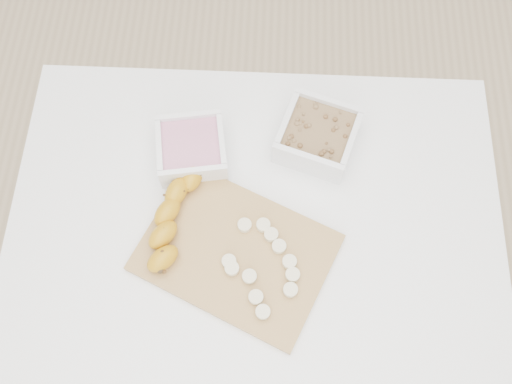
{
  "coord_description": "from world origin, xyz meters",
  "views": [
    {
      "loc": [
        0.02,
        -0.4,
        1.83
      ],
      "look_at": [
        0.0,
        0.03,
        0.81
      ],
      "focal_mm": 40.0,
      "sensor_mm": 36.0,
      "label": 1
    }
  ],
  "objects_px": {
    "bowl_granola": "(318,135)",
    "bowl_yogurt": "(192,149)",
    "banana": "(173,218)",
    "table": "(255,232)",
    "cutting_board": "(236,253)"
  },
  "relations": [
    {
      "from": "bowl_yogurt",
      "to": "banana",
      "type": "distance_m",
      "value": 0.16
    },
    {
      "from": "table",
      "to": "bowl_yogurt",
      "type": "xyz_separation_m",
      "value": [
        -0.14,
        0.13,
        0.13
      ]
    },
    {
      "from": "bowl_yogurt",
      "to": "table",
      "type": "bearing_deg",
      "value": -44.08
    },
    {
      "from": "banana",
      "to": "table",
      "type": "bearing_deg",
      "value": 32.65
    },
    {
      "from": "table",
      "to": "cutting_board",
      "type": "relative_size",
      "value": 2.8
    },
    {
      "from": "bowl_yogurt",
      "to": "banana",
      "type": "xyz_separation_m",
      "value": [
        -0.02,
        -0.15,
        0.0
      ]
    },
    {
      "from": "bowl_yogurt",
      "to": "bowl_granola",
      "type": "height_order",
      "value": "bowl_granola"
    },
    {
      "from": "bowl_yogurt",
      "to": "banana",
      "type": "relative_size",
      "value": 0.67
    },
    {
      "from": "table",
      "to": "bowl_yogurt",
      "type": "distance_m",
      "value": 0.23
    },
    {
      "from": "banana",
      "to": "bowl_granola",
      "type": "bearing_deg",
      "value": 59.59
    },
    {
      "from": "table",
      "to": "cutting_board",
      "type": "xyz_separation_m",
      "value": [
        -0.03,
        -0.08,
        0.1
      ]
    },
    {
      "from": "bowl_yogurt",
      "to": "banana",
      "type": "bearing_deg",
      "value": -98.38
    },
    {
      "from": "bowl_yogurt",
      "to": "bowl_granola",
      "type": "bearing_deg",
      "value": 8.77
    },
    {
      "from": "bowl_granola",
      "to": "bowl_yogurt",
      "type": "bearing_deg",
      "value": -171.23
    },
    {
      "from": "table",
      "to": "cutting_board",
      "type": "distance_m",
      "value": 0.13
    }
  ]
}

